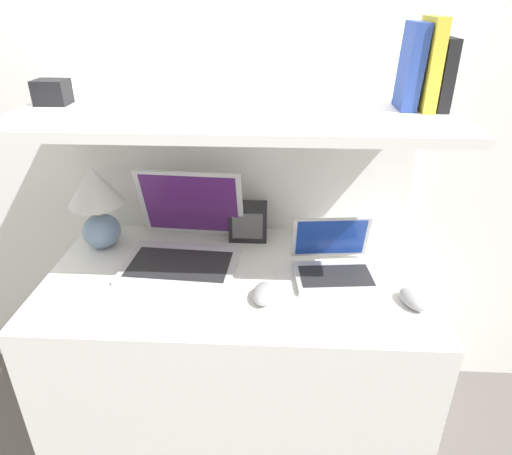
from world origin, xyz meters
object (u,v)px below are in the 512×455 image
at_px(book_blue, 411,67).
at_px(table_lamp, 97,200).
at_px(book_yellow, 429,64).
at_px(laptop_large, 184,243).
at_px(router_box, 248,222).
at_px(computer_mouse, 264,294).
at_px(second_mouse, 413,299).
at_px(shelf_gadget, 52,92).
at_px(laptop_small, 334,264).
at_px(book_black, 442,74).

bearing_deg(book_blue, table_lamp, 174.65).
bearing_deg(book_yellow, laptop_large, 178.30).
bearing_deg(laptop_large, router_box, 36.56).
distance_m(computer_mouse, book_yellow, 0.79).
relative_size(second_mouse, book_blue, 0.54).
bearing_deg(book_blue, shelf_gadget, 180.00).
bearing_deg(laptop_small, laptop_large, 171.44).
bearing_deg(router_box, second_mouse, -37.00).
xyz_separation_m(router_box, book_blue, (0.46, -0.18, 0.57)).
distance_m(laptop_large, book_black, 0.94).
bearing_deg(laptop_small, book_yellow, 14.12).
relative_size(book_black, book_yellow, 0.79).
distance_m(second_mouse, book_blue, 0.66).
height_order(book_yellow, book_blue, book_yellow).
bearing_deg(laptop_large, computer_mouse, -38.96).
relative_size(computer_mouse, second_mouse, 0.93).
relative_size(table_lamp, computer_mouse, 2.64).
relative_size(router_box, book_black, 0.75).
bearing_deg(laptop_large, shelf_gadget, -176.50).
xyz_separation_m(laptop_small, book_black, (0.26, 0.05, 0.59)).
height_order(second_mouse, book_black, book_black).
distance_m(computer_mouse, book_blue, 0.76).
bearing_deg(book_blue, second_mouse, -76.84).
height_order(book_black, book_blue, book_blue).
height_order(computer_mouse, second_mouse, same).
bearing_deg(second_mouse, book_black, 79.99).
bearing_deg(book_yellow, table_lamp, 174.89).
bearing_deg(laptop_large, laptop_small, -8.56).
bearing_deg(laptop_large, book_black, -1.61).
height_order(table_lamp, laptop_large, table_lamp).
distance_m(laptop_small, computer_mouse, 0.27).
height_order(computer_mouse, shelf_gadget, shelf_gadget).
distance_m(table_lamp, book_yellow, 1.14).
height_order(computer_mouse, book_black, book_black).
height_order(computer_mouse, router_box, router_box).
bearing_deg(laptop_small, computer_mouse, -145.75).
height_order(router_box, book_black, book_black).
xyz_separation_m(book_yellow, shelf_gadget, (-1.07, -0.00, -0.08)).
relative_size(laptop_large, book_blue, 1.73).
xyz_separation_m(book_yellow, book_blue, (-0.05, -0.00, -0.01)).
distance_m(laptop_large, router_box, 0.26).
height_order(computer_mouse, book_blue, book_blue).
bearing_deg(shelf_gadget, book_black, 0.00).
relative_size(computer_mouse, book_yellow, 0.48).
xyz_separation_m(laptop_small, computer_mouse, (-0.22, -0.15, -0.02)).
relative_size(table_lamp, book_black, 1.60).
bearing_deg(table_lamp, second_mouse, -16.29).
xyz_separation_m(laptop_large, second_mouse, (0.72, -0.23, -0.04)).
relative_size(table_lamp, router_box, 2.13).
bearing_deg(laptop_small, router_box, 141.91).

